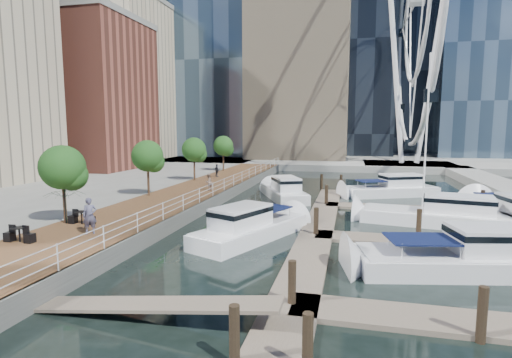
% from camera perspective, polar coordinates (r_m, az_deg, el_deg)
% --- Properties ---
extents(ground, '(520.00, 520.00, 0.00)m').
position_cam_1_polar(ground, '(17.86, -3.76, -14.30)').
color(ground, black).
rests_on(ground, ground).
extents(boardwalk, '(6.00, 60.00, 1.00)m').
position_cam_1_polar(boardwalk, '(34.41, -10.72, -3.02)').
color(boardwalk, brown).
rests_on(boardwalk, ground).
extents(seawall, '(0.25, 60.00, 1.00)m').
position_cam_1_polar(seawall, '(33.30, -5.99, -3.27)').
color(seawall, '#595954').
rests_on(seawall, ground).
extents(land_far, '(200.00, 114.00, 1.00)m').
position_cam_1_polar(land_far, '(118.11, 11.09, 4.17)').
color(land_far, gray).
rests_on(land_far, ground).
extents(pier, '(14.00, 12.00, 1.00)m').
position_cam_1_polar(pier, '(68.72, 20.99, 1.71)').
color(pier, gray).
rests_on(pier, ground).
extents(railing, '(0.10, 60.00, 1.05)m').
position_cam_1_polar(railing, '(33.16, -6.18, -1.52)').
color(railing, white).
rests_on(railing, boardwalk).
extents(floating_docks, '(16.00, 34.00, 2.60)m').
position_cam_1_polar(floating_docks, '(26.70, 19.68, -6.31)').
color(floating_docks, '#6D6051').
rests_on(floating_docks, ground).
extents(midrise_condos, '(19.00, 67.00, 28.00)m').
position_cam_1_polar(midrise_condos, '(57.91, -29.21, 13.15)').
color(midrise_condos, '#BCAD8E').
rests_on(midrise_condos, ground).
extents(ferris_wheel, '(5.80, 45.60, 47.80)m').
position_cam_1_polar(ferris_wheel, '(71.14, 21.99, 22.53)').
color(ferris_wheel, white).
rests_on(ferris_wheel, ground).
extents(street_trees, '(2.60, 42.60, 4.60)m').
position_cam_1_polar(street_trees, '(34.12, -15.24, 3.18)').
color(street_trees, '#3F2B1C').
rests_on(street_trees, ground).
extents(yacht_foreground, '(11.85, 5.33, 2.15)m').
position_cam_1_polar(yacht_foreground, '(21.22, 28.45, -11.65)').
color(yacht_foreground, silver).
rests_on(yacht_foreground, ground).
extents(pedestrian_near, '(0.84, 0.79, 1.93)m').
position_cam_1_polar(pedestrian_near, '(22.94, -22.66, -4.86)').
color(pedestrian_near, '#565572').
rests_on(pedestrian_near, boardwalk).
extents(pedestrian_mid, '(0.79, 0.89, 1.53)m').
position_cam_1_polar(pedestrian_mid, '(36.13, -6.80, -0.42)').
color(pedestrian_mid, '#8D6F61').
rests_on(pedestrian_mid, boardwalk).
extents(pedestrian_far, '(0.88, 0.85, 1.48)m').
position_cam_1_polar(pedestrian_far, '(46.31, -5.62, 1.24)').
color(pedestrian_far, '#333540').
rests_on(pedestrian_far, boardwalk).
extents(moored_yachts, '(23.27, 39.82, 11.50)m').
position_cam_1_polar(moored_yachts, '(29.35, 22.08, -6.20)').
color(moored_yachts, white).
rests_on(moored_yachts, ground).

